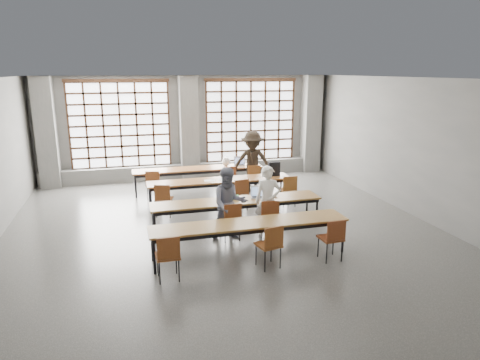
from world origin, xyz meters
name	(u,v)px	position (x,y,z in m)	size (l,w,h in m)	color
floor	(224,230)	(0.00, 0.00, 0.00)	(11.00, 11.00, 0.00)	#4A4A48
ceiling	(223,78)	(0.00, 0.00, 3.50)	(11.00, 11.00, 0.00)	silver
wall_back	(188,127)	(0.00, 5.50, 1.75)	(10.00, 10.00, 0.00)	#5A5B58
wall_front	(340,258)	(0.00, -5.50, 1.75)	(10.00, 10.00, 0.00)	#5A5B58
wall_right	(414,148)	(5.00, 0.00, 1.75)	(11.00, 11.00, 0.00)	#5A5B58
column_left	(46,133)	(-4.50, 5.22, 1.75)	(0.60, 0.55, 3.50)	#5D5D5A
column_mid	(189,128)	(0.00, 5.22, 1.75)	(0.60, 0.55, 3.50)	#5D5D5A
column_right	(311,124)	(4.50, 5.22, 1.75)	(0.60, 0.55, 3.50)	#5D5D5A
window_left	(120,125)	(-2.25, 5.42, 1.90)	(3.32, 0.12, 3.00)	white
window_right	(251,121)	(2.25, 5.42, 1.90)	(3.32, 0.12, 3.00)	white
sill_ledge	(190,171)	(0.00, 5.30, 0.25)	(9.80, 0.35, 0.50)	#5D5D5A
desk_row_a	(198,170)	(0.01, 3.55, 0.66)	(4.00, 0.70, 0.73)	brown
desk_row_b	(220,182)	(0.35, 1.98, 0.66)	(4.00, 0.70, 0.73)	brown
desk_row_c	(237,203)	(0.30, -0.01, 0.66)	(4.00, 0.70, 0.73)	brown
desk_row_d	(250,225)	(0.18, -1.55, 0.66)	(4.00, 0.70, 0.73)	brown
chair_back_left	(154,182)	(-1.41, 2.92, 0.54)	(0.51, 0.51, 0.88)	brown
chair_back_mid	(228,177)	(0.82, 2.92, 0.54)	(0.46, 0.47, 0.88)	brown
chair_back_right	(253,175)	(1.60, 2.92, 0.54)	(0.45, 0.46, 0.88)	brown
chair_mid_left	(163,197)	(-1.27, 1.35, 0.54)	(0.52, 0.52, 0.88)	brown
chair_mid_centre	(240,191)	(0.76, 1.35, 0.54)	(0.47, 0.47, 0.88)	brown
chair_mid_right	(289,187)	(2.14, 1.35, 0.54)	(0.44, 0.44, 0.88)	brown
chair_front_left	(231,218)	(0.01, -0.64, 0.54)	(0.46, 0.46, 0.88)	brown
chair_front_right	(269,214)	(0.89, -0.64, 0.54)	(0.48, 0.48, 0.88)	brown
chair_near_left	(168,253)	(-1.52, -2.17, 0.54)	(0.43, 0.43, 0.88)	brown
chair_near_mid	(271,242)	(0.40, -2.17, 0.54)	(0.50, 0.50, 0.88)	brown
chair_near_right	(333,235)	(1.69, -2.17, 0.54)	(0.44, 0.45, 0.88)	maroon
student_male	(268,201)	(0.90, -0.51, 0.81)	(0.59, 0.39, 1.61)	white
student_female	(229,204)	(0.00, -0.51, 0.82)	(0.79, 0.62, 1.63)	navy
student_back	(252,162)	(1.61, 3.05, 0.94)	(1.21, 0.70, 1.88)	black
laptop_front	(258,194)	(0.87, 0.09, 0.79)	(0.42, 0.38, 0.26)	#B1B0B5
laptop_back	(240,163)	(1.37, 3.66, 0.79)	(0.41, 0.36, 0.26)	#AAABAF
mouse	(275,196)	(1.25, -0.03, 0.75)	(0.10, 0.06, 0.04)	silver
green_box	(234,197)	(0.25, 0.07, 0.78)	(0.25, 0.09, 0.09)	green
phone	(245,200)	(0.48, -0.11, 0.74)	(0.13, 0.06, 0.01)	black
paper_sheet_b	(210,181)	(0.05, 1.93, 0.73)	(0.30, 0.21, 0.00)	white
paper_sheet_c	(223,179)	(0.45, 1.98, 0.73)	(0.30, 0.21, 0.00)	white
backpack	(274,169)	(1.95, 2.03, 0.93)	(0.32, 0.20, 0.40)	black
plastic_bag	(226,162)	(0.91, 3.60, 0.87)	(0.26, 0.21, 0.29)	white
red_pouch	(168,253)	(-1.52, -2.10, 0.50)	(0.20, 0.08, 0.06)	#AD151C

